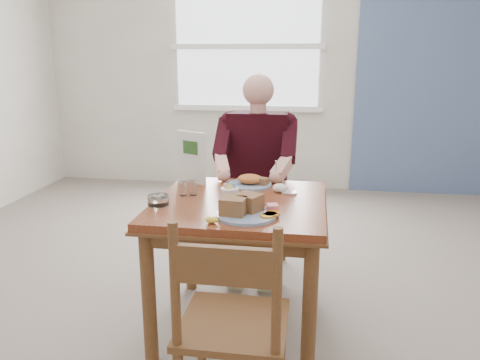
% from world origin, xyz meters
% --- Properties ---
extents(floor, '(6.00, 6.00, 0.00)m').
position_xyz_m(floor, '(0.00, 0.00, 0.00)').
color(floor, slate).
rests_on(floor, ground).
extents(wall_back, '(5.50, 0.00, 5.50)m').
position_xyz_m(wall_back, '(0.00, 3.00, 1.40)').
color(wall_back, silver).
rests_on(wall_back, ground).
extents(accent_panel, '(1.60, 0.02, 2.80)m').
position_xyz_m(accent_panel, '(1.60, 2.98, 1.40)').
color(accent_panel, '#4D628F').
rests_on(accent_panel, ground).
extents(lemon_wedge, '(0.07, 0.06, 0.03)m').
position_xyz_m(lemon_wedge, '(-0.07, -0.37, 0.77)').
color(lemon_wedge, yellow).
rests_on(lemon_wedge, table).
extents(napkin, '(0.10, 0.09, 0.05)m').
position_xyz_m(napkin, '(0.20, 0.18, 0.78)').
color(napkin, white).
rests_on(napkin, table).
extents(metal_dish, '(0.10, 0.10, 0.01)m').
position_xyz_m(metal_dish, '(0.25, 0.17, 0.76)').
color(metal_dish, silver).
rests_on(metal_dish, table).
extents(window, '(1.72, 0.04, 1.42)m').
position_xyz_m(window, '(-0.40, 2.97, 1.60)').
color(window, white).
rests_on(window, wall_back).
extents(table, '(0.92, 0.92, 0.75)m').
position_xyz_m(table, '(0.00, 0.00, 0.64)').
color(table, brown).
rests_on(table, ground).
extents(chair_far, '(0.42, 0.42, 0.95)m').
position_xyz_m(chair_far, '(0.00, 0.80, 0.48)').
color(chair_far, brown).
rests_on(chair_far, ground).
extents(chair_near, '(0.42, 0.42, 0.95)m').
position_xyz_m(chair_near, '(0.09, -0.78, 0.48)').
color(chair_near, brown).
rests_on(chair_near, ground).
extents(diner, '(0.53, 0.56, 1.39)m').
position_xyz_m(diner, '(0.00, 0.71, 0.81)').
color(diner, tan).
rests_on(diner, chair_far).
extents(near_plate, '(0.35, 0.35, 0.10)m').
position_xyz_m(near_plate, '(0.06, -0.25, 0.79)').
color(near_plate, white).
rests_on(near_plate, table).
extents(far_plate, '(0.33, 0.33, 0.07)m').
position_xyz_m(far_plate, '(0.02, 0.29, 0.78)').
color(far_plate, white).
rests_on(far_plate, table).
extents(caddy, '(0.11, 0.11, 0.08)m').
position_xyz_m(caddy, '(-0.06, 0.04, 0.78)').
color(caddy, white).
rests_on(caddy, table).
extents(shakers, '(0.10, 0.07, 0.09)m').
position_xyz_m(shakers, '(-0.30, 0.05, 0.80)').
color(shakers, white).
rests_on(shakers, table).
extents(creamer, '(0.14, 0.14, 0.05)m').
position_xyz_m(creamer, '(-0.41, -0.14, 0.78)').
color(creamer, white).
rests_on(creamer, table).
extents(menu, '(0.20, 0.11, 0.31)m').
position_xyz_m(menu, '(-0.35, 0.31, 0.91)').
color(menu, white).
rests_on(menu, table).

